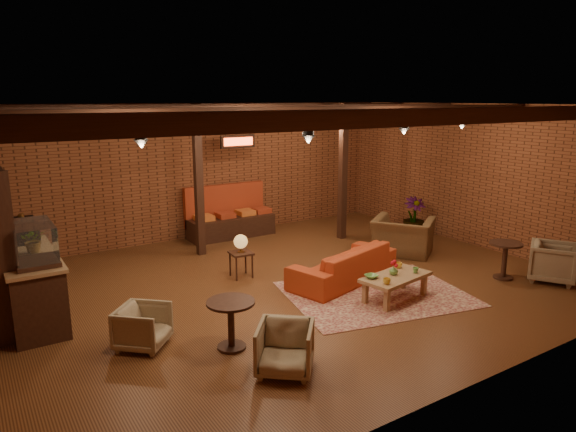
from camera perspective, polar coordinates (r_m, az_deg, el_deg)
floor at (r=9.43m, az=0.13°, el=-7.60°), size 10.00×10.00×0.00m
ceiling at (r=8.83m, az=0.14°, el=12.23°), size 10.00×8.00×0.02m
wall_back at (r=12.50m, az=-9.89°, el=4.90°), size 10.00×0.02×3.20m
wall_front at (r=6.13m, az=20.92°, el=-4.15°), size 10.00×0.02×3.20m
wall_right at (r=12.40m, az=20.00°, el=4.25°), size 0.02×8.00×3.20m
ceiling_beams at (r=8.83m, az=0.14°, el=11.46°), size 9.80×6.40×0.22m
ceiling_pipe at (r=10.22m, az=-4.81°, el=10.33°), size 9.60×0.12×0.12m
post_left at (r=10.99m, az=-9.91°, el=3.81°), size 0.16×0.16×3.20m
post_right at (r=12.22m, az=6.12°, el=4.84°), size 0.16×0.16×3.20m
service_counter at (r=8.81m, az=-26.88°, el=-5.05°), size 0.80×2.50×1.60m
plant_counter at (r=8.90m, az=-26.66°, el=-2.04°), size 0.35×0.39×0.30m
banquette at (r=12.54m, az=-6.37°, el=-0.07°), size 2.10×0.70×1.00m
service_sign at (r=11.86m, az=-5.61°, el=8.25°), size 0.86×0.06×0.30m
ceiling_spotlights at (r=8.84m, az=0.14°, el=10.03°), size 6.40×4.40×0.28m
rug at (r=9.11m, az=9.72°, el=-8.52°), size 3.43×2.89×0.01m
sofa at (r=9.54m, az=6.16°, el=-5.32°), size 2.43×1.45×0.67m
coffee_table at (r=8.81m, az=11.78°, el=-6.77°), size 1.33×0.81×0.68m
side_table_lamp at (r=9.65m, az=-5.27°, el=-3.21°), size 0.43×0.43×0.83m
round_table_left at (r=7.04m, az=-6.36°, el=-11.03°), size 0.65×0.65×0.68m
armchair_a at (r=7.36m, az=-15.84°, el=-11.55°), size 0.86×0.86×0.64m
armchair_b at (r=6.49m, az=-0.33°, el=-14.25°), size 0.92×0.91×0.69m
armchair_right at (r=11.33m, az=12.68°, el=-1.54°), size 1.34×1.46×1.07m
side_table_book at (r=11.94m, az=11.44°, el=-1.38°), size 0.44×0.44×0.46m
round_table_right at (r=10.41m, az=22.97°, el=-3.97°), size 0.59×0.59×0.70m
armchair_far at (r=10.66m, az=27.38°, el=-4.41°), size 1.03×1.01×0.79m
plant_tall at (r=12.73m, az=14.04°, el=4.11°), size 1.99×1.99×2.87m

